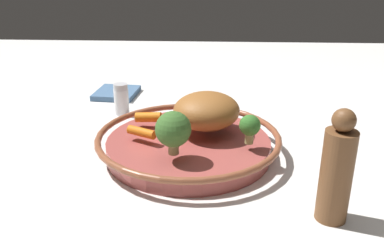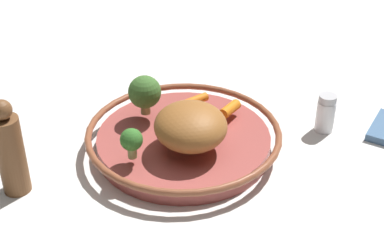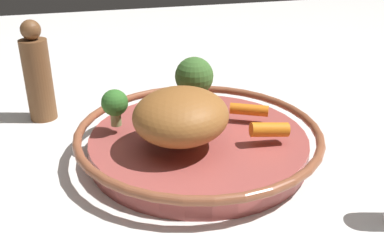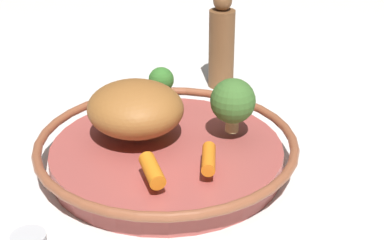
% 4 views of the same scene
% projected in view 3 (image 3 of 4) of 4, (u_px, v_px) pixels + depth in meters
% --- Properties ---
extents(ground_plane, '(2.24, 2.24, 0.00)m').
position_uv_depth(ground_plane, '(198.00, 155.00, 0.62)').
color(ground_plane, silver).
extents(serving_bowl, '(0.34, 0.34, 0.04)m').
position_uv_depth(serving_bowl, '(198.00, 140.00, 0.61)').
color(serving_bowl, '#A84C47').
rests_on(serving_bowl, ground_plane).
extents(roast_chicken_piece, '(0.17, 0.17, 0.07)m').
position_uv_depth(roast_chicken_piece, '(181.00, 116.00, 0.55)').
color(roast_chicken_piece, '#9C5F2C').
rests_on(roast_chicken_piece, serving_bowl).
extents(baby_carrot_left, '(0.05, 0.03, 0.02)m').
position_uv_depth(baby_carrot_left, '(269.00, 130.00, 0.57)').
color(baby_carrot_left, orange).
rests_on(baby_carrot_left, serving_bowl).
extents(baby_carrot_back, '(0.06, 0.04, 0.02)m').
position_uv_depth(baby_carrot_back, '(249.00, 110.00, 0.63)').
color(baby_carrot_back, orange).
rests_on(baby_carrot_back, serving_bowl).
extents(broccoli_floret_edge, '(0.06, 0.06, 0.07)m').
position_uv_depth(broccoli_floret_edge, '(194.00, 77.00, 0.66)').
color(broccoli_floret_edge, tan).
rests_on(broccoli_floret_edge, serving_bowl).
extents(broccoli_floret_mid, '(0.04, 0.04, 0.05)m').
position_uv_depth(broccoli_floret_mid, '(115.00, 104.00, 0.59)').
color(broccoli_floret_mid, '#99A766').
rests_on(broccoli_floret_mid, serving_bowl).
extents(pepper_mill, '(0.04, 0.04, 0.17)m').
position_uv_depth(pepper_mill, '(38.00, 75.00, 0.70)').
color(pepper_mill, brown).
rests_on(pepper_mill, ground_plane).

